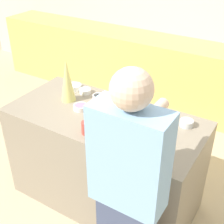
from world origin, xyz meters
name	(u,v)px	position (x,y,z in m)	size (l,w,h in m)	color
ground_plane	(105,197)	(0.00, 0.00, 0.00)	(12.00, 12.00, 0.00)	#C6B28E
wall_back	(201,10)	(0.00, 2.30, 1.30)	(8.00, 0.05, 2.60)	beige
back_cabinet_block	(184,78)	(0.00, 1.97, 0.47)	(6.00, 0.60, 0.94)	#DBBC60
kitchen_island	(105,160)	(0.00, 0.00, 0.46)	(1.63, 0.78, 0.92)	gray
baking_tray	(117,123)	(0.15, -0.04, 0.93)	(0.37, 0.32, 0.01)	silver
gingerbread_house	(117,110)	(0.15, -0.04, 1.05)	(0.21, 0.18, 0.28)	brown
decorative_tree	(67,80)	(-0.41, 0.06, 1.12)	(0.13, 0.13, 0.38)	#DBD675
candy_bowl_behind_tray	(74,87)	(-0.50, 0.25, 0.95)	(0.13, 0.13, 0.04)	white
candy_bowl_front_corner	(99,97)	(-0.18, 0.20, 0.95)	(0.11, 0.11, 0.05)	white
candy_bowl_center_rear	(148,113)	(0.30, 0.19, 0.95)	(0.12, 0.12, 0.04)	white
candy_bowl_near_tray_left	(131,105)	(0.12, 0.22, 0.95)	(0.10, 0.10, 0.05)	white
candy_bowl_near_tray_right	(80,107)	(-0.22, -0.02, 0.95)	(0.12, 0.12, 0.04)	white
candy_bowl_far_left	(187,123)	(0.62, 0.21, 0.95)	(0.10, 0.10, 0.05)	silver
candy_bowl_far_right	(85,91)	(-0.36, 0.24, 0.95)	(0.10, 0.10, 0.04)	white
mug	(86,128)	(0.02, -0.28, 0.97)	(0.07, 0.07, 0.10)	#B24238
person	(128,194)	(0.56, -0.60, 0.87)	(0.44, 0.56, 1.69)	#424C6B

